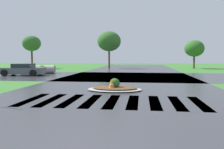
# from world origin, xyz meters

# --- Properties ---
(asphalt_roadway) EXTENTS (11.92, 80.00, 0.01)m
(asphalt_roadway) POSITION_xyz_m (0.00, 10.00, 0.00)
(asphalt_roadway) COLOR #35353A
(asphalt_roadway) RESTS_ON ground
(asphalt_cross_road) EXTENTS (90.00, 10.73, 0.01)m
(asphalt_cross_road) POSITION_xyz_m (0.00, 18.12, 0.00)
(asphalt_cross_road) COLOR #35353A
(asphalt_cross_road) RESTS_ON ground
(crosswalk_stripes) EXTENTS (7.65, 3.20, 0.01)m
(crosswalk_stripes) POSITION_xyz_m (0.00, 5.46, 0.00)
(crosswalk_stripes) COLOR white
(crosswalk_stripes) RESTS_ON ground
(median_island) EXTENTS (3.07, 2.18, 0.68)m
(median_island) POSITION_xyz_m (-0.25, 8.77, 0.13)
(median_island) COLOR #9E9B93
(median_island) RESTS_ON ground
(car_blue_compact) EXTENTS (4.29, 2.37, 1.19)m
(car_blue_compact) POSITION_xyz_m (-10.52, 17.89, 0.57)
(car_blue_compact) COLOR #4C545B
(car_blue_compact) RESTS_ON ground
(drainage_pipe_stack) EXTENTS (3.70, 1.22, 0.92)m
(drainage_pipe_stack) POSITION_xyz_m (-10.12, 20.61, 0.46)
(drainage_pipe_stack) COLOR #9E9B93
(drainage_pipe_stack) RESTS_ON ground
(traffic_cone) EXTENTS (0.44, 0.44, 0.68)m
(traffic_cone) POSITION_xyz_m (-0.39, 8.45, 0.33)
(traffic_cone) COLOR orange
(traffic_cone) RESTS_ON ground
(background_treeline) EXTENTS (41.77, 5.58, 5.87)m
(background_treeline) POSITION_xyz_m (7.41, 32.71, 3.78)
(background_treeline) COLOR #4C3823
(background_treeline) RESTS_ON ground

